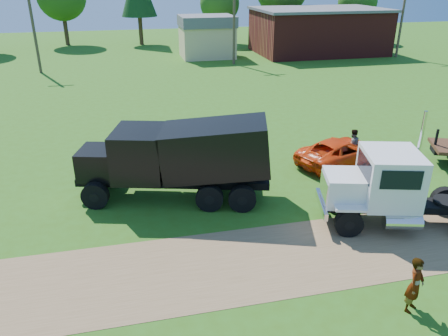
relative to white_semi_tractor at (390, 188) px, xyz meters
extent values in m
plane|color=#305A13|center=(-3.72, -1.31, -1.53)|extent=(140.00, 140.00, 0.00)
cube|color=brown|center=(-3.72, -1.31, -1.53)|extent=(120.00, 4.20, 0.01)
cube|color=black|center=(1.10, -0.28, -0.75)|extent=(7.31, 2.85, 0.29)
cylinder|color=black|center=(-1.90, -0.53, -1.00)|extent=(1.13, 0.62, 1.07)
cylinder|color=black|center=(-1.90, -0.53, -1.00)|extent=(0.46, 0.45, 0.38)
cylinder|color=black|center=(-1.35, 1.48, -1.00)|extent=(1.13, 0.62, 1.07)
cylinder|color=black|center=(-1.35, 1.48, -1.00)|extent=(0.46, 0.45, 0.38)
cylinder|color=black|center=(2.89, 0.31, -1.00)|extent=(1.13, 0.62, 1.07)
cylinder|color=black|center=(2.89, 0.31, -1.00)|extent=(0.46, 0.45, 0.38)
cube|color=silver|center=(-1.58, 0.46, -0.02)|extent=(2.14, 2.07, 1.17)
cube|color=silver|center=(-2.43, 0.70, -0.07)|extent=(0.47, 1.43, 0.98)
cube|color=silver|center=(-2.47, 0.71, -0.75)|extent=(0.74, 2.20, 0.29)
cube|color=silver|center=(-0.07, 0.05, 0.47)|extent=(2.60, 2.81, 2.05)
cube|color=black|center=(-1.04, 0.31, 0.91)|extent=(0.57, 1.90, 0.83)
cube|color=black|center=(-0.39, -1.09, 0.91)|extent=(1.42, 0.43, 0.73)
cube|color=black|center=(0.24, 1.19, 0.91)|extent=(1.42, 0.43, 0.73)
cube|color=silver|center=(-1.90, -0.53, -0.36)|extent=(1.25, 0.74, 0.10)
cube|color=silver|center=(-1.35, 1.48, -0.36)|extent=(1.25, 0.74, 0.10)
cylinder|color=silver|center=(-0.04, -1.13, -0.85)|extent=(1.47, 0.93, 0.59)
cylinder|color=silver|center=(1.15, 0.26, 0.71)|extent=(0.17, 0.17, 4.49)
cylinder|color=black|center=(2.23, -0.59, -0.53)|extent=(1.32, 1.32, 0.12)
cube|color=black|center=(-7.98, 4.07, -0.69)|extent=(8.40, 3.28, 0.32)
cylinder|color=black|center=(-11.32, 3.86, -0.96)|extent=(1.21, 0.67, 1.16)
cylinder|color=black|center=(-11.32, 3.86, -0.96)|extent=(0.50, 0.48, 0.41)
cylinder|color=black|center=(-10.73, 5.99, -0.96)|extent=(1.21, 0.67, 1.16)
cylinder|color=black|center=(-10.73, 5.99, -0.96)|extent=(0.50, 0.48, 0.41)
cylinder|color=black|center=(-6.65, 2.56, -0.96)|extent=(1.21, 0.67, 1.16)
cylinder|color=black|center=(-6.65, 2.56, -0.96)|extent=(0.50, 0.48, 0.41)
cylinder|color=black|center=(-6.06, 4.69, -0.96)|extent=(1.21, 0.67, 1.16)
cylinder|color=black|center=(-6.06, 4.69, -0.96)|extent=(0.50, 0.48, 0.41)
cylinder|color=black|center=(-5.34, 2.19, -0.96)|extent=(1.21, 0.67, 1.16)
cylinder|color=black|center=(-5.34, 2.19, -0.96)|extent=(0.50, 0.48, 0.41)
cylinder|color=black|center=(-4.74, 4.32, -0.96)|extent=(1.21, 0.67, 1.16)
cylinder|color=black|center=(-4.74, 4.32, -0.96)|extent=(0.50, 0.48, 0.41)
cube|color=black|center=(-10.92, 4.89, 0.10)|extent=(2.31, 2.23, 1.26)
cube|color=silver|center=(-11.83, 5.15, 0.04)|extent=(0.51, 1.54, 1.05)
cube|color=black|center=(-9.30, 4.44, 0.57)|extent=(2.71, 3.00, 2.11)
cube|color=black|center=(-10.29, 4.72, 1.05)|extent=(0.62, 2.04, 0.84)
cube|color=black|center=(-6.15, 3.56, 0.83)|extent=(5.13, 3.67, 2.56)
imported|color=red|center=(0.91, 5.81, -0.84)|extent=(5.46, 4.00, 1.38)
cube|color=black|center=(5.75, 4.84, -0.12)|extent=(0.14, 0.14, 0.92)
imported|color=#999999|center=(-1.99, -4.63, -0.64)|extent=(0.78, 0.73, 1.79)
imported|color=#999999|center=(1.79, 6.19, -0.67)|extent=(0.86, 0.68, 1.72)
cube|color=maroon|center=(14.28, 38.69, 0.97)|extent=(15.00, 10.00, 5.00)
cube|color=#5A5A5F|center=(14.28, 38.69, 3.62)|extent=(15.40, 10.40, 0.30)
cube|color=tan|center=(0.28, 38.69, 0.27)|extent=(6.00, 5.00, 3.60)
cube|color=#5A5A5F|center=(0.28, 38.69, 2.57)|extent=(6.20, 5.40, 1.20)
cylinder|color=#473A28|center=(-17.72, 33.69, 2.97)|extent=(0.28, 0.28, 9.00)
cylinder|color=#473A28|center=(2.28, 33.69, 2.97)|extent=(0.28, 0.28, 9.00)
cylinder|color=#473A28|center=(22.28, 33.69, 2.97)|extent=(0.28, 0.28, 9.00)
cylinder|color=#362816|center=(-16.79, 52.49, 0.18)|extent=(0.56, 0.56, 3.43)
cylinder|color=#362816|center=(-6.75, 50.47, 0.37)|extent=(0.56, 0.56, 3.81)
cylinder|color=#362816|center=(4.13, 49.11, -0.10)|extent=(0.56, 0.56, 2.88)
sphere|color=#214F13|center=(4.13, 49.11, 3.81)|extent=(5.42, 5.42, 5.42)
cylinder|color=#362816|center=(13.13, 49.29, 0.39)|extent=(0.56, 0.56, 3.84)
cylinder|color=#362816|center=(23.74, 46.93, -0.07)|extent=(0.56, 0.56, 2.92)
sphere|color=#214F13|center=(23.74, 46.93, 3.89)|extent=(5.51, 5.51, 5.51)
camera|label=1|loc=(-9.70, -13.28, 7.65)|focal=35.00mm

